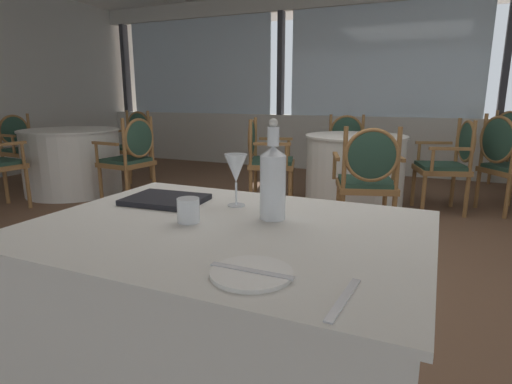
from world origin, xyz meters
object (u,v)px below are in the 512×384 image
object	(u,v)px
wine_glass	(236,169)
water_bottle	(273,180)
dining_chair_1_1	(264,155)
dining_chair_2_1	(506,157)
dining_chair_1_2	(368,174)
dining_chair_1_3	(451,159)
menu_book	(166,200)
side_plate	(251,273)
dining_chair_0_0	(133,140)
dining_chair_1_0	(347,146)
dining_chair_0_3	(131,154)
water_tumbler	(188,210)
dining_chair_0_1	(21,144)

from	to	relation	value
wine_glass	water_bottle	bearing A→B (deg)	-28.26
dining_chair_1_1	dining_chair_2_1	xyz separation A→B (m)	(2.28, 0.73, 0.01)
water_bottle	dining_chair_1_2	bearing A→B (deg)	90.68
water_bottle	dining_chair_1_3	xyz separation A→B (m)	(0.60, 3.31, -0.35)
menu_book	dining_chair_1_1	distance (m)	2.84
side_plate	menu_book	bearing A→B (deg)	140.84
dining_chair_1_1	dining_chair_1_3	distance (m)	1.87
side_plate	dining_chair_0_0	size ratio (longest dim) A/B	0.20
dining_chair_1_0	dining_chair_1_2	xyz separation A→B (m)	(0.55, -1.79, -0.00)
water_bottle	dining_chair_0_3	distance (m)	3.46
water_tumbler	dining_chair_1_1	size ratio (longest dim) A/B	0.08
dining_chair_1_0	dining_chair_0_1	bearing A→B (deg)	-87.11
menu_book	dining_chair_1_3	world-z (taller)	dining_chair_1_3
dining_chair_0_3	side_plate	bearing A→B (deg)	139.86
dining_chair_0_0	dining_chair_1_1	xyz separation A→B (m)	(2.26, -0.63, 0.00)
dining_chair_0_1	water_bottle	bearing A→B (deg)	-23.39
dining_chair_0_0	dining_chair_1_2	size ratio (longest dim) A/B	1.02
dining_chair_0_3	dining_chair_1_0	bearing A→B (deg)	-135.14
water_bottle	dining_chair_0_0	xyz separation A→B (m)	(-3.45, 3.40, -0.35)
dining_chair_1_2	water_tumbler	bearing A→B (deg)	157.89
side_plate	dining_chair_1_0	bearing A→B (deg)	99.01
dining_chair_1_1	dining_chair_2_1	world-z (taller)	dining_chair_2_1
dining_chair_0_1	dining_chair_1_3	xyz separation A→B (m)	(5.12, 0.81, 0.01)
wine_glass	menu_book	xyz separation A→B (m)	(-0.27, -0.06, -0.12)
dining_chair_1_2	dining_chair_0_1	bearing A→B (deg)	68.44
dining_chair_1_3	dining_chair_2_1	bearing A→B (deg)	-176.23
dining_chair_1_1	dining_chair_1_3	size ratio (longest dim) A/B	0.99
dining_chair_1_3	dining_chair_2_1	xyz separation A→B (m)	(0.49, 0.19, 0.02)
water_tumbler	water_bottle	bearing A→B (deg)	32.02
dining_chair_1_1	dining_chair_0_3	bearing A→B (deg)	-178.52
water_bottle	dining_chair_2_1	xyz separation A→B (m)	(1.09, 3.50, -0.33)
dining_chair_0_3	dining_chair_1_1	xyz separation A→B (m)	(1.36, 0.46, 0.01)
dining_chair_0_0	dining_chair_2_1	size ratio (longest dim) A/B	0.97
dining_chair_0_0	dining_chair_1_3	xyz separation A→B (m)	(4.04, -0.08, -0.00)
dining_chair_0_1	dining_chair_1_2	bearing A→B (deg)	1.00
dining_chair_1_2	water_bottle	bearing A→B (deg)	163.67
dining_chair_2_1	dining_chair_0_1	bearing A→B (deg)	154.67
water_tumbler	dining_chair_1_2	xyz separation A→B (m)	(0.20, 2.29, -0.26)
water_tumbler	dining_chair_0_1	distance (m)	5.05
dining_chair_0_1	dining_chair_1_0	world-z (taller)	dining_chair_1_0
dining_chair_1_0	dining_chair_1_3	bearing A→B (deg)	45.02
side_plate	wine_glass	world-z (taller)	wine_glass
wine_glass	dining_chair_2_1	size ratio (longest dim) A/B	0.19
dining_chair_0_0	dining_chair_0_3	bearing A→B (deg)	44.90
menu_book	dining_chair_1_2	xyz separation A→B (m)	(0.42, 2.11, -0.24)
dining_chair_2_1	dining_chair_0_0	bearing A→B (deg)	145.89
dining_chair_0_0	dining_chair_0_1	xyz separation A→B (m)	(-1.08, -0.90, -0.01)
menu_book	water_bottle	bearing A→B (deg)	-8.68
water_bottle	dining_chair_1_1	distance (m)	3.03
side_plate	dining_chair_1_2	distance (m)	2.59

